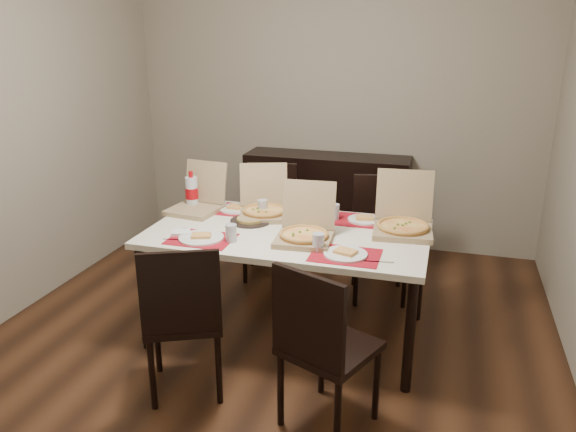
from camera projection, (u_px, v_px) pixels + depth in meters
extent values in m
cube|color=#442615|center=(268.00, 343.00, 3.78)|extent=(3.80, 4.00, 0.02)
cube|color=gray|center=(334.00, 108.00, 5.19)|extent=(3.80, 0.02, 2.60)
cube|color=gray|center=(2.00, 135.00, 3.86)|extent=(0.02, 4.00, 2.60)
cube|color=black|center=(326.00, 202.00, 5.25)|extent=(1.50, 0.40, 0.90)
cube|color=#F1E6CA|center=(288.00, 233.00, 3.66)|extent=(1.80, 1.00, 0.04)
cylinder|color=black|center=(143.00, 298.00, 3.60)|extent=(0.06, 0.06, 0.71)
cylinder|color=black|center=(409.00, 336.00, 3.16)|extent=(0.06, 0.06, 0.71)
cylinder|color=black|center=(201.00, 249.00, 4.40)|extent=(0.06, 0.06, 0.71)
cylinder|color=black|center=(420.00, 274.00, 3.96)|extent=(0.06, 0.06, 0.71)
cube|color=black|center=(184.00, 318.00, 3.16)|extent=(0.56, 0.56, 0.04)
cube|color=black|center=(180.00, 293.00, 2.91)|extent=(0.40, 0.20, 0.46)
cylinder|color=black|center=(152.00, 375.00, 3.05)|extent=(0.04, 0.04, 0.43)
cylinder|color=black|center=(219.00, 369.00, 3.09)|extent=(0.04, 0.04, 0.43)
cylinder|color=black|center=(157.00, 340.00, 3.38)|extent=(0.04, 0.04, 0.43)
cylinder|color=black|center=(217.00, 336.00, 3.43)|extent=(0.04, 0.04, 0.43)
cube|color=black|center=(330.00, 348.00, 2.87)|extent=(0.55, 0.55, 0.04)
cube|color=black|center=(308.00, 318.00, 2.65)|extent=(0.40, 0.20, 0.46)
cylinder|color=black|center=(281.00, 389.00, 2.92)|extent=(0.04, 0.04, 0.43)
cylinder|color=black|center=(337.00, 419.00, 2.70)|extent=(0.04, 0.04, 0.43)
cylinder|color=black|center=(322.00, 360.00, 3.19)|extent=(0.04, 0.04, 0.43)
cylinder|color=black|center=(376.00, 384.00, 2.97)|extent=(0.04, 0.04, 0.43)
cube|color=black|center=(269.00, 225.00, 4.65)|extent=(0.49, 0.49, 0.04)
cube|color=black|center=(272.00, 190.00, 4.75)|extent=(0.42, 0.10, 0.46)
cylinder|color=black|center=(293.00, 244.00, 4.88)|extent=(0.04, 0.04, 0.43)
cylinder|color=black|center=(252.00, 243.00, 4.92)|extent=(0.04, 0.04, 0.43)
cylinder|color=black|center=(289.00, 260.00, 4.54)|extent=(0.04, 0.04, 0.43)
cylinder|color=black|center=(245.00, 258.00, 4.58)|extent=(0.04, 0.04, 0.43)
cube|color=black|center=(380.00, 242.00, 4.28)|extent=(0.49, 0.49, 0.04)
cube|color=black|center=(380.00, 204.00, 4.38)|extent=(0.42, 0.11, 0.46)
cylinder|color=black|center=(399.00, 262.00, 4.51)|extent=(0.04, 0.04, 0.43)
cylinder|color=black|center=(354.00, 261.00, 4.54)|extent=(0.04, 0.04, 0.43)
cylinder|color=black|center=(404.00, 281.00, 4.17)|extent=(0.04, 0.04, 0.43)
cylinder|color=black|center=(356.00, 279.00, 4.20)|extent=(0.04, 0.04, 0.43)
cube|color=#AC0B1B|center=(201.00, 239.00, 3.50)|extent=(0.40, 0.30, 0.00)
cylinder|color=white|center=(201.00, 238.00, 3.50)|extent=(0.28, 0.28, 0.01)
cube|color=#FDEE7E|center=(201.00, 235.00, 3.49)|extent=(0.14, 0.12, 0.02)
cylinder|color=#A9ACB3|center=(231.00, 233.00, 3.45)|extent=(0.07, 0.07, 0.11)
cube|color=#B2B2B7|center=(178.00, 240.00, 3.49)|extent=(0.20, 0.04, 0.00)
cube|color=white|center=(181.00, 232.00, 3.58)|extent=(0.13, 0.13, 0.02)
cube|color=#AC0B1B|center=(345.00, 255.00, 3.25)|extent=(0.40, 0.30, 0.00)
cylinder|color=white|center=(345.00, 254.00, 3.25)|extent=(0.25, 0.25, 0.01)
cube|color=#FDEE7E|center=(346.00, 252.00, 3.24)|extent=(0.14, 0.12, 0.02)
cylinder|color=#A9ACB3|center=(318.00, 242.00, 3.30)|extent=(0.07, 0.07, 0.11)
cube|color=#B2B2B7|center=(376.00, 262.00, 3.16)|extent=(0.20, 0.04, 0.00)
cube|color=#AC0B1B|center=(237.00, 210.00, 4.06)|extent=(0.40, 0.30, 0.00)
cylinder|color=white|center=(237.00, 209.00, 4.06)|extent=(0.25, 0.25, 0.01)
cube|color=#FDEE7E|center=(237.00, 207.00, 4.05)|extent=(0.13, 0.10, 0.02)
cylinder|color=#A9ACB3|center=(263.00, 207.00, 3.94)|extent=(0.07, 0.07, 0.11)
cube|color=#B2B2B7|center=(217.00, 208.00, 4.11)|extent=(0.20, 0.04, 0.00)
cube|color=white|center=(218.00, 205.00, 4.14)|extent=(0.13, 0.13, 0.02)
cube|color=#AC0B1B|center=(365.00, 221.00, 3.83)|extent=(0.40, 0.30, 0.00)
cylinder|color=white|center=(365.00, 220.00, 3.83)|extent=(0.23, 0.23, 0.01)
cube|color=#FDEE7E|center=(365.00, 218.00, 3.82)|extent=(0.14, 0.11, 0.02)
cylinder|color=#A9ACB3|center=(334.00, 212.00, 3.84)|extent=(0.07, 0.07, 0.11)
cube|color=#B2B2B7|center=(390.00, 222.00, 3.81)|extent=(0.20, 0.04, 0.00)
cube|color=white|center=(291.00, 234.00, 3.56)|extent=(0.16, 0.15, 0.02)
cube|color=#947B55|center=(304.00, 239.00, 3.46)|extent=(0.36, 0.36, 0.03)
cube|color=#947B55|center=(309.00, 205.00, 3.56)|extent=(0.34, 0.10, 0.30)
cylinder|color=#FDEE7E|center=(304.00, 235.00, 3.45)|extent=(0.31, 0.31, 0.02)
cube|color=#947B55|center=(403.00, 231.00, 3.59)|extent=(0.40, 0.40, 0.04)
cube|color=#947B55|center=(405.00, 195.00, 3.71)|extent=(0.37, 0.11, 0.33)
cylinder|color=#FDEE7E|center=(403.00, 227.00, 3.59)|extent=(0.34, 0.34, 0.02)
cube|color=#947B55|center=(195.00, 210.00, 4.01)|extent=(0.37, 0.37, 0.03)
cube|color=#947B55|center=(206.00, 182.00, 4.10)|extent=(0.34, 0.12, 0.30)
cube|color=#947B55|center=(264.00, 215.00, 3.91)|extent=(0.43, 0.43, 0.03)
cube|color=#947B55|center=(264.00, 184.00, 4.02)|extent=(0.34, 0.18, 0.30)
cylinder|color=#FDEE7E|center=(264.00, 211.00, 3.90)|extent=(0.37, 0.37, 0.02)
cylinder|color=black|center=(251.00, 221.00, 3.81)|extent=(0.28, 0.28, 0.01)
cylinder|color=gold|center=(251.00, 219.00, 3.80)|extent=(0.19, 0.19, 0.02)
imported|color=white|center=(311.00, 223.00, 3.75)|extent=(0.11, 0.11, 0.03)
cylinder|color=silver|center=(192.00, 192.00, 4.08)|extent=(0.09, 0.09, 0.23)
cylinder|color=#AE080F|center=(192.00, 193.00, 4.08)|extent=(0.09, 0.09, 0.08)
cylinder|color=#AE080F|center=(191.00, 174.00, 4.04)|extent=(0.03, 0.03, 0.04)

